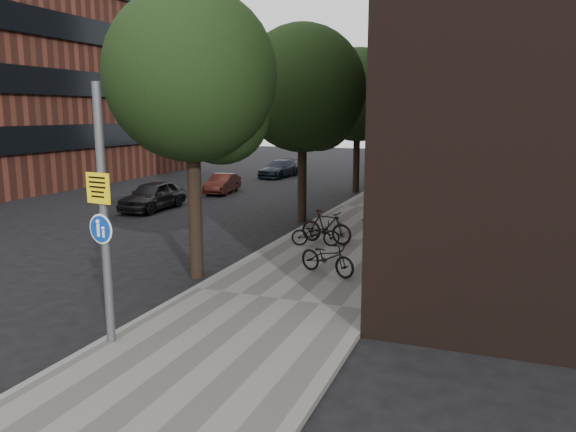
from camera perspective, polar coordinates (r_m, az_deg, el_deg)
The scene contains 15 objects.
ground at distance 10.54m, azimuth -9.15°, elevation -14.19°, with size 120.00×120.00×0.00m, color black.
sidewalk at distance 19.32m, azimuth 6.44°, elevation -2.49°, with size 4.50×60.00×0.12m, color slate.
curb_edge at distance 19.97m, azimuth 0.18°, elevation -1.97°, with size 0.15×60.00×0.13m, color slate.
street_tree_near at distance 14.89m, azimuth -9.28°, elevation 13.18°, with size 4.40×4.40×7.50m.
street_tree_mid at distance 22.65m, azimuth 1.78°, elevation 12.35°, with size 5.00×5.00×7.80m.
street_tree_far at distance 31.29m, azimuth 7.29°, elevation 11.76°, with size 5.00×5.00×7.80m.
signpost at distance 10.70m, azimuth -18.20°, elevation 0.06°, with size 0.55×0.16×4.79m.
pedestrian at distance 16.58m, azimuth 8.59°, elevation -1.37°, with size 0.64×0.42×1.77m, color black.
parked_bike_facade_near at distance 14.98m, azimuth 4.02°, elevation -4.22°, with size 0.61×1.75×0.92m, color black.
parked_bike_facade_far at distance 21.70m, azimuth 10.18°, elevation 0.42°, with size 0.49×1.75×1.05m, color black.
parked_bike_curb_near at distance 18.13m, azimuth 2.81°, elevation -1.78°, with size 0.54×1.56×0.82m, color black.
parked_bike_curb_far at distance 18.49m, azimuth 3.91°, elevation -1.10°, with size 0.52×1.83×1.10m, color black.
parked_car_near at distance 26.21m, azimuth -13.57°, elevation 2.04°, with size 1.55×3.85×1.31m, color black.
parked_car_mid at distance 30.99m, azimuth -6.68°, elevation 3.29°, with size 1.12×3.22×1.06m, color #4C1C15.
parked_car_far at distance 38.51m, azimuth -0.89°, elevation 4.84°, with size 1.63×4.01×1.16m, color black.
Camera 1 is at (4.88, -8.25, 4.38)m, focal length 35.00 mm.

